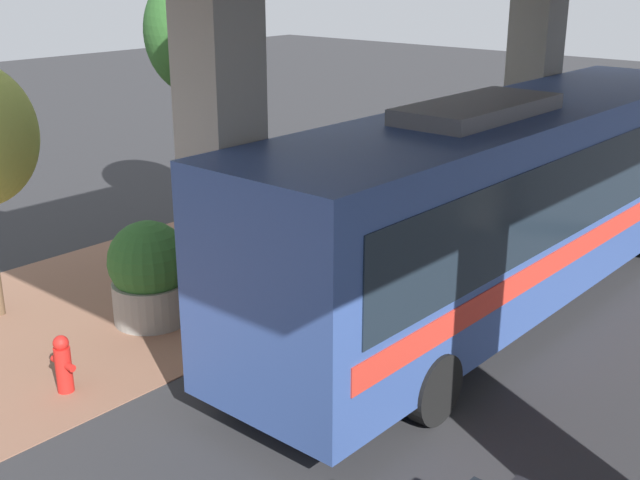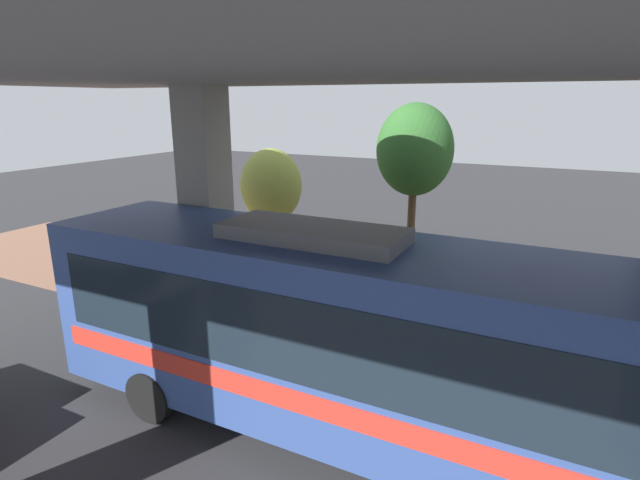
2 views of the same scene
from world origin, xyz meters
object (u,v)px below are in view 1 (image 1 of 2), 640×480
(planter_middle, at_px, (149,274))
(street_tree_near, at_px, (197,34))
(planter_back, at_px, (370,200))
(fire_hydrant, at_px, (63,364))
(bus, at_px, (510,195))
(planter_front, at_px, (270,239))

(planter_middle, distance_m, street_tree_near, 5.25)
(street_tree_near, bearing_deg, planter_middle, -55.62)
(planter_middle, distance_m, planter_back, 5.66)
(fire_hydrant, bearing_deg, planter_middle, 113.44)
(bus, distance_m, fire_hydrant, 7.76)
(planter_front, relative_size, planter_middle, 0.96)
(fire_hydrant, distance_m, planter_back, 8.02)
(bus, bearing_deg, planter_middle, -132.77)
(bus, height_order, planter_middle, bus)
(fire_hydrant, distance_m, planter_front, 5.11)
(bus, relative_size, fire_hydrant, 14.01)
(fire_hydrant, xyz_separation_m, planter_middle, (-1.01, 2.33, 0.42))
(bus, height_order, street_tree_near, street_tree_near)
(planter_back, height_order, street_tree_near, street_tree_near)
(planter_back, bearing_deg, planter_front, -92.74)
(planter_front, relative_size, street_tree_near, 0.30)
(street_tree_near, bearing_deg, fire_hydrant, -60.01)
(planter_front, bearing_deg, bus, 24.86)
(bus, distance_m, street_tree_near, 6.94)
(bus, bearing_deg, fire_hydrant, -114.94)
(fire_hydrant, xyz_separation_m, street_tree_near, (-3.15, 5.46, 4.05))
(planter_front, distance_m, planter_back, 2.95)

